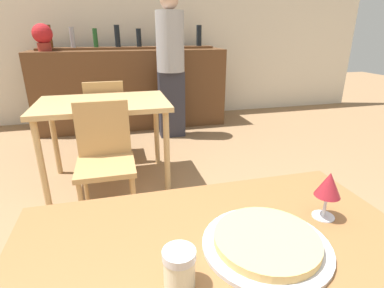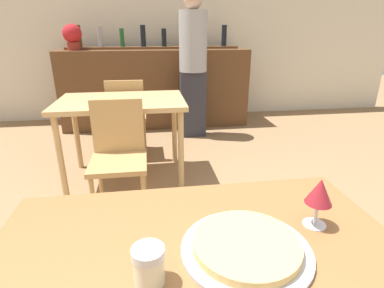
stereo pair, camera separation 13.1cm
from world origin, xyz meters
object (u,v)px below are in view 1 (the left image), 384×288
Objects in this scene: chair_far_side_front at (105,154)px; chair_far_side_back at (106,115)px; cheese_shaker at (179,268)px; person_standing at (171,62)px; potted_plant at (43,36)px; pizza_tray at (266,242)px; wine_glass at (329,186)px.

chair_far_side_front and chair_far_side_back have the same top height.
cheese_shaker is 3.27m from person_standing.
chair_far_side_back is at bearing -142.99° from person_standing.
chair_far_side_back is at bearing 94.78° from cheese_shaker.
chair_far_side_back is at bearing 90.00° from chair_far_side_front.
potted_plant reaches higher than cheese_shaker.
chair_far_side_back is 0.49× the size of person_standing.
chair_far_side_back is 2.41× the size of pizza_tray.
cheese_shaker reaches higher than pizza_tray.
wine_glass is 3.88m from potted_plant.
potted_plant is at bearing 107.49° from chair_far_side_front.
potted_plant reaches higher than pizza_tray.
wine_glass is at bearing -62.14° from chair_far_side_front.
cheese_shaker is at bearing -165.51° from pizza_tray.
pizza_tray is at bearing -71.83° from chair_far_side_front.
chair_far_side_front is at bearing 108.17° from pizza_tray.
chair_far_side_back is 1.11m from person_standing.
person_standing is (0.81, 0.61, 0.46)m from chair_far_side_back.
potted_plant is at bearing 107.76° from pizza_tray.
chair_far_side_front is 2.44m from potted_plant.
chair_far_side_front is 2.41× the size of pizza_tray.
potted_plant is at bearing -58.48° from chair_far_side_back.
cheese_shaker is (-0.26, -0.07, 0.03)m from pizza_tray.
chair_far_side_back is 5.38× the size of wine_glass.
chair_far_side_front is at bearing 98.11° from cheese_shaker.
pizza_tray is (0.48, -2.53, 0.27)m from chair_far_side_back.
cheese_shaker is (0.22, -2.60, 0.31)m from chair_far_side_back.
person_standing is at bearing 88.52° from wine_glass.
chair_far_side_back is 2.63m from cheese_shaker.
pizza_tray is at bearing 100.69° from chair_far_side_back.
potted_plant is (-0.70, 2.21, 0.76)m from chair_far_side_front.
chair_far_side_back is 2.61× the size of potted_plant.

